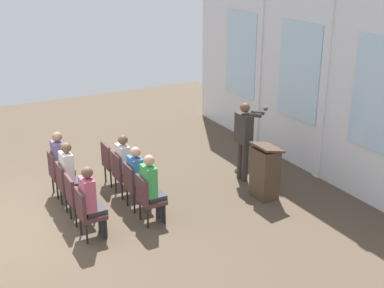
{
  "coord_description": "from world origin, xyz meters",
  "views": [
    {
      "loc": [
        8.85,
        -1.19,
        4.79
      ],
      "look_at": [
        0.05,
        3.57,
        1.01
      ],
      "focal_mm": 48.29,
      "sensor_mm": 36.0,
      "label": 1
    }
  ],
  "objects_px": {
    "audience_r1_c1": "(70,172)",
    "audience_r0_c3": "(152,185)",
    "chair_r0_c0": "(111,161)",
    "audience_r1_c0": "(61,160)",
    "audience_r0_c2": "(138,174)",
    "chair_r1_c1": "(67,183)",
    "audience_r0_c1": "(126,162)",
    "audience_r1_c3": "(91,199)",
    "mic_stand": "(241,158)",
    "chair_r1_c3": "(87,211)",
    "chair_r0_c1": "(122,172)",
    "chair_r1_c2": "(77,196)",
    "chair_r1_c0": "(58,171)",
    "lectern": "(265,172)",
    "speaker": "(244,136)",
    "chair_r0_c3": "(148,197)",
    "chair_r0_c2": "(134,184)"
  },
  "relations": [
    {
      "from": "chair_r0_c1",
      "to": "audience_r1_c3",
      "type": "xyz_separation_m",
      "value": [
        1.3,
        -1.07,
        0.22
      ]
    },
    {
      "from": "lectern",
      "to": "chair_r1_c3",
      "type": "relative_size",
      "value": 1.23
    },
    {
      "from": "chair_r1_c3",
      "to": "chair_r1_c0",
      "type": "bearing_deg",
      "value": 180.0
    },
    {
      "from": "audience_r0_c2",
      "to": "chair_r1_c0",
      "type": "distance_m",
      "value": 1.8
    },
    {
      "from": "chair_r0_c0",
      "to": "chair_r1_c3",
      "type": "relative_size",
      "value": 1.0
    },
    {
      "from": "chair_r1_c1",
      "to": "audience_r1_c3",
      "type": "bearing_deg",
      "value": 3.51
    },
    {
      "from": "speaker",
      "to": "chair_r1_c1",
      "type": "xyz_separation_m",
      "value": [
        -0.5,
        -3.78,
        -0.49
      ]
    },
    {
      "from": "speaker",
      "to": "chair_r1_c2",
      "type": "distance_m",
      "value": 3.82
    },
    {
      "from": "speaker",
      "to": "audience_r0_c2",
      "type": "xyz_separation_m",
      "value": [
        0.15,
        -2.55,
        -0.31
      ]
    },
    {
      "from": "mic_stand",
      "to": "audience_r1_c0",
      "type": "height_order",
      "value": "mic_stand"
    },
    {
      "from": "audience_r1_c3",
      "to": "speaker",
      "type": "bearing_deg",
      "value": 102.17
    },
    {
      "from": "audience_r0_c2",
      "to": "chair_r0_c2",
      "type": "bearing_deg",
      "value": -90.0
    },
    {
      "from": "audience_r0_c1",
      "to": "chair_r0_c2",
      "type": "bearing_deg",
      "value": -7.14
    },
    {
      "from": "audience_r1_c1",
      "to": "audience_r1_c0",
      "type": "bearing_deg",
      "value": -179.94
    },
    {
      "from": "mic_stand",
      "to": "audience_r0_c1",
      "type": "xyz_separation_m",
      "value": [
        -0.15,
        -2.74,
        0.4
      ]
    },
    {
      "from": "speaker",
      "to": "audience_r1_c0",
      "type": "bearing_deg",
      "value": -107.15
    },
    {
      "from": "audience_r0_c3",
      "to": "chair_r1_c3",
      "type": "distance_m",
      "value": 1.25
    },
    {
      "from": "audience_r0_c1",
      "to": "speaker",
      "type": "bearing_deg",
      "value": 79.01
    },
    {
      "from": "mic_stand",
      "to": "audience_r1_c0",
      "type": "bearing_deg",
      "value": -101.57
    },
    {
      "from": "audience_r0_c2",
      "to": "audience_r1_c1",
      "type": "xyz_separation_m",
      "value": [
        -0.65,
        -1.15,
        0.04
      ]
    },
    {
      "from": "chair_r1_c3",
      "to": "chair_r1_c2",
      "type": "bearing_deg",
      "value": 180.0
    },
    {
      "from": "chair_r0_c1",
      "to": "chair_r1_c2",
      "type": "xyz_separation_m",
      "value": [
        0.65,
        -1.15,
        0.0
      ]
    },
    {
      "from": "chair_r1_c2",
      "to": "chair_r0_c3",
      "type": "bearing_deg",
      "value": 60.58
    },
    {
      "from": "audience_r1_c3",
      "to": "chair_r1_c0",
      "type": "bearing_deg",
      "value": -177.66
    },
    {
      "from": "mic_stand",
      "to": "chair_r1_c3",
      "type": "relative_size",
      "value": 1.65
    },
    {
      "from": "chair_r0_c0",
      "to": "audience_r1_c0",
      "type": "distance_m",
      "value": 1.09
    },
    {
      "from": "audience_r1_c1",
      "to": "audience_r0_c3",
      "type": "bearing_deg",
      "value": 41.59
    },
    {
      "from": "lectern",
      "to": "speaker",
      "type": "bearing_deg",
      "value": 174.18
    },
    {
      "from": "chair_r1_c3",
      "to": "audience_r0_c3",
      "type": "bearing_deg",
      "value": 90.0
    },
    {
      "from": "audience_r0_c3",
      "to": "chair_r1_c1",
      "type": "distance_m",
      "value": 1.8
    },
    {
      "from": "audience_r1_c0",
      "to": "audience_r1_c1",
      "type": "height_order",
      "value": "audience_r1_c0"
    },
    {
      "from": "audience_r1_c0",
      "to": "audience_r1_c1",
      "type": "relative_size",
      "value": 1.01
    },
    {
      "from": "audience_r0_c2",
      "to": "audience_r1_c1",
      "type": "relative_size",
      "value": 0.94
    },
    {
      "from": "mic_stand",
      "to": "lectern",
      "type": "xyz_separation_m",
      "value": [
        1.28,
        -0.28,
        0.22
      ]
    },
    {
      "from": "audience_r1_c1",
      "to": "chair_r0_c3",
      "type": "bearing_deg",
      "value": 39.55
    },
    {
      "from": "audience_r0_c1",
      "to": "chair_r1_c3",
      "type": "height_order",
      "value": "audience_r0_c1"
    },
    {
      "from": "chair_r0_c1",
      "to": "audience_r0_c2",
      "type": "xyz_separation_m",
      "value": [
        0.65,
        0.08,
        0.18
      ]
    },
    {
      "from": "audience_r1_c1",
      "to": "chair_r1_c3",
      "type": "relative_size",
      "value": 1.46
    },
    {
      "from": "audience_r0_c3",
      "to": "audience_r1_c1",
      "type": "bearing_deg",
      "value": -138.41
    },
    {
      "from": "chair_r0_c1",
      "to": "chair_r1_c2",
      "type": "distance_m",
      "value": 1.32
    },
    {
      "from": "audience_r0_c1",
      "to": "audience_r1_c3",
      "type": "distance_m",
      "value": 1.73
    },
    {
      "from": "chair_r0_c2",
      "to": "audience_r0_c3",
      "type": "relative_size",
      "value": 0.7
    },
    {
      "from": "chair_r0_c2",
      "to": "chair_r0_c3",
      "type": "height_order",
      "value": "same"
    },
    {
      "from": "audience_r1_c0",
      "to": "chair_r1_c3",
      "type": "relative_size",
      "value": 1.47
    },
    {
      "from": "chair_r0_c3",
      "to": "chair_r1_c2",
      "type": "distance_m",
      "value": 1.32
    },
    {
      "from": "audience_r0_c2",
      "to": "chair_r1_c1",
      "type": "relative_size",
      "value": 1.37
    },
    {
      "from": "audience_r0_c1",
      "to": "chair_r0_c1",
      "type": "bearing_deg",
      "value": -90.0
    },
    {
      "from": "chair_r1_c0",
      "to": "chair_r1_c1",
      "type": "height_order",
      "value": "same"
    },
    {
      "from": "audience_r0_c1",
      "to": "chair_r1_c1",
      "type": "relative_size",
      "value": 1.41
    },
    {
      "from": "audience_r1_c3",
      "to": "audience_r0_c2",
      "type": "bearing_deg",
      "value": 119.34
    }
  ]
}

